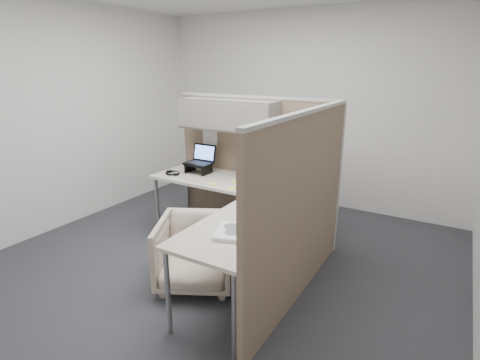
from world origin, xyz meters
The scene contains 19 objects.
ground centered at (0.00, 0.00, 0.00)m, with size 4.50×4.50×0.00m, color #2C2C30.
partition_back centered at (-0.22, 0.83, 1.10)m, with size 2.00×0.36×1.63m.
partition_right centered at (0.90, -0.07, 0.82)m, with size 0.07×2.03×1.63m.
desk centered at (0.12, 0.13, 0.69)m, with size 2.00×1.98×0.73m.
office_chair centered at (0.02, -0.40, 0.35)m, with size 0.68×0.64×0.70m, color beige.
monitor_left centered at (0.13, 0.72, 1.00)m, with size 0.43×0.20×0.47m.
monitor_right centered at (0.58, 0.54, 1.00)m, with size 0.39×0.27×0.47m.
laptop_station centered at (-0.67, 0.61, 0.86)m, with size 0.31×0.27×0.33m.
keyboard centered at (0.28, 0.37, 0.74)m, with size 0.42×0.14×0.02m, color black.
mouse centered at (0.53, 0.34, 0.75)m, with size 0.11×0.07×0.04m, color black.
travel_mug centered at (0.33, 0.65, 0.82)m, with size 0.08×0.08×0.17m.
soda_can_green centered at (0.68, 0.25, 0.79)m, with size 0.07×0.07×0.12m, color silver.
soda_can_silver centered at (0.59, 0.53, 0.79)m, with size 0.07×0.07×0.12m, color #1E3FA5.
sticky_note_b centered at (-0.01, 0.26, 0.73)m, with size 0.08×0.08×0.01m, color #EBEF3F.
sticky_note_a centered at (-0.25, 0.30, 0.73)m, with size 0.08×0.08×0.01m, color #EBEF3F.
sticky_note_d centered at (-0.10, 0.51, 0.73)m, with size 0.08×0.08×0.01m, color #EBEF3F.
headphones centered at (-0.91, 0.39, 0.74)m, with size 0.22×0.22×0.03m.
paper_stack centered at (0.56, -0.64, 0.75)m, with size 0.34×0.38×0.03m.
desk_clock centered at (0.64, -0.26, 0.77)m, with size 0.07×0.09×0.09m.
Camera 1 is at (1.94, -2.84, 1.96)m, focal length 28.00 mm.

